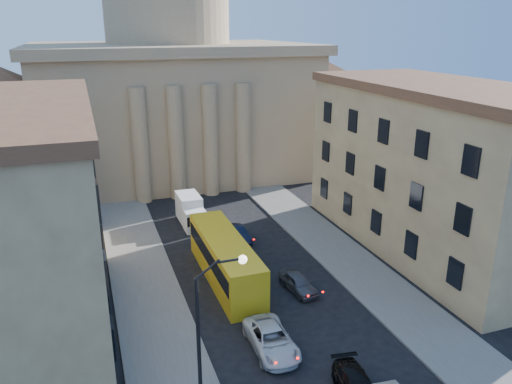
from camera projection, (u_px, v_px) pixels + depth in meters
sidewalk_left at (154, 317)px, 34.43m from camera, size 5.00×60.00×0.15m
sidewalk_right at (369, 278)px, 39.74m from camera, size 5.00×60.00×0.15m
church at (171, 83)px, 66.90m from camera, size 68.02×28.76×36.60m
building_left at (9, 213)px, 33.03m from camera, size 11.60×26.60×14.70m
building_right at (435, 167)px, 43.65m from camera, size 11.60×26.60×14.70m
street_lamp at (209, 326)px, 24.30m from camera, size 2.62×0.44×8.83m
car_left_mid at (271, 340)px, 30.89m from camera, size 2.50×5.29×1.46m
car_right_far at (298, 283)px, 37.81m from camera, size 2.09×4.15×1.36m
car_right_distant at (237, 234)px, 46.67m from camera, size 1.86×4.26×1.36m
city_bus at (225, 258)px, 39.19m from camera, size 2.94×12.43×3.50m
box_truck at (191, 211)px, 50.38m from camera, size 2.18×5.34×2.91m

